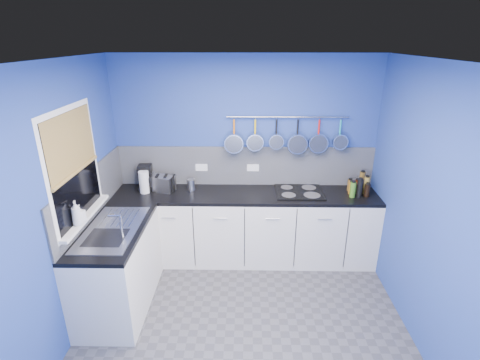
{
  "coord_description": "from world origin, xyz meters",
  "views": [
    {
      "loc": [
        0.02,
        -2.82,
        2.66
      ],
      "look_at": [
        -0.05,
        0.75,
        1.25
      ],
      "focal_mm": 27.11,
      "sensor_mm": 36.0,
      "label": 1
    }
  ],
  "objects_px": {
    "soap_bottle_b": "(80,214)",
    "toaster": "(162,183)",
    "soap_bottle_a": "(76,213)",
    "paper_towel": "(144,182)",
    "canister": "(191,185)",
    "hob": "(299,192)",
    "coffee_maker": "(145,178)"
  },
  "relations": [
    {
      "from": "soap_bottle_b",
      "to": "hob",
      "type": "relative_size",
      "value": 0.3
    },
    {
      "from": "soap_bottle_b",
      "to": "soap_bottle_a",
      "type": "bearing_deg",
      "value": -90.0
    },
    {
      "from": "soap_bottle_b",
      "to": "canister",
      "type": "bearing_deg",
      "value": 52.56
    },
    {
      "from": "soap_bottle_a",
      "to": "canister",
      "type": "height_order",
      "value": "soap_bottle_a"
    },
    {
      "from": "soap_bottle_a",
      "to": "coffee_maker",
      "type": "bearing_deg",
      "value": 76.0
    },
    {
      "from": "toaster",
      "to": "hob",
      "type": "bearing_deg",
      "value": 18.15
    },
    {
      "from": "paper_towel",
      "to": "hob",
      "type": "xyz_separation_m",
      "value": [
        1.88,
        0.05,
        -0.13
      ]
    },
    {
      "from": "paper_towel",
      "to": "hob",
      "type": "distance_m",
      "value": 1.88
    },
    {
      "from": "toaster",
      "to": "canister",
      "type": "distance_m",
      "value": 0.36
    },
    {
      "from": "paper_towel",
      "to": "toaster",
      "type": "height_order",
      "value": "paper_towel"
    },
    {
      "from": "soap_bottle_b",
      "to": "toaster",
      "type": "bearing_deg",
      "value": 65.25
    },
    {
      "from": "paper_towel",
      "to": "soap_bottle_b",
      "type": "bearing_deg",
      "value": -106.82
    },
    {
      "from": "toaster",
      "to": "hob",
      "type": "distance_m",
      "value": 1.68
    },
    {
      "from": "paper_towel",
      "to": "toaster",
      "type": "bearing_deg",
      "value": 19.04
    },
    {
      "from": "soap_bottle_b",
      "to": "hob",
      "type": "height_order",
      "value": "soap_bottle_b"
    },
    {
      "from": "soap_bottle_a",
      "to": "toaster",
      "type": "xyz_separation_m",
      "value": [
        0.51,
        1.17,
        -0.18
      ]
    },
    {
      "from": "soap_bottle_b",
      "to": "coffee_maker",
      "type": "bearing_deg",
      "value": 75.35
    },
    {
      "from": "canister",
      "to": "hob",
      "type": "xyz_separation_m",
      "value": [
        1.32,
        -0.04,
        -0.06
      ]
    },
    {
      "from": "soap_bottle_a",
      "to": "hob",
      "type": "height_order",
      "value": "soap_bottle_a"
    },
    {
      "from": "canister",
      "to": "hob",
      "type": "distance_m",
      "value": 1.33
    },
    {
      "from": "hob",
      "to": "paper_towel",
      "type": "bearing_deg",
      "value": -178.6
    },
    {
      "from": "toaster",
      "to": "hob",
      "type": "height_order",
      "value": "toaster"
    },
    {
      "from": "soap_bottle_a",
      "to": "toaster",
      "type": "bearing_deg",
      "value": 66.31
    },
    {
      "from": "soap_bottle_a",
      "to": "coffee_maker",
      "type": "height_order",
      "value": "soap_bottle_a"
    },
    {
      "from": "coffee_maker",
      "to": "canister",
      "type": "distance_m",
      "value": 0.57
    },
    {
      "from": "soap_bottle_a",
      "to": "paper_towel",
      "type": "xyz_separation_m",
      "value": [
        0.32,
        1.1,
        -0.13
      ]
    },
    {
      "from": "toaster",
      "to": "soap_bottle_b",
      "type": "bearing_deg",
      "value": -95.85
    },
    {
      "from": "soap_bottle_a",
      "to": "toaster",
      "type": "distance_m",
      "value": 1.29
    },
    {
      "from": "toaster",
      "to": "paper_towel",
      "type": "bearing_deg",
      "value": -142.06
    },
    {
      "from": "soap_bottle_a",
      "to": "hob",
      "type": "distance_m",
      "value": 2.49
    },
    {
      "from": "soap_bottle_b",
      "to": "toaster",
      "type": "relative_size",
      "value": 0.59
    },
    {
      "from": "soap_bottle_a",
      "to": "toaster",
      "type": "relative_size",
      "value": 0.82
    }
  ]
}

